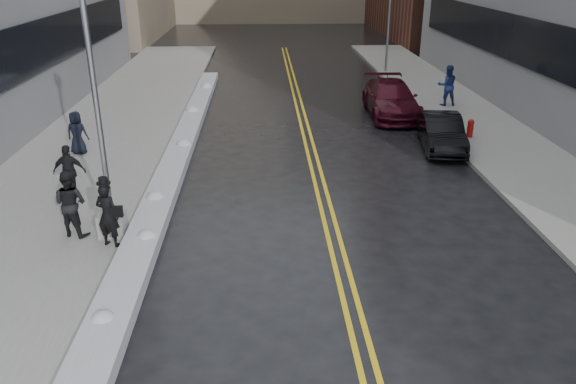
{
  "coord_description": "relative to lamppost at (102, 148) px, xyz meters",
  "views": [
    {
      "loc": [
        0.67,
        -11.37,
        6.91
      ],
      "look_at": [
        1.29,
        1.88,
        1.3
      ],
      "focal_mm": 35.0,
      "sensor_mm": 36.0,
      "label": 1
    }
  ],
  "objects": [
    {
      "name": "traffic_signal",
      "position": [
        11.8,
        22.0,
        0.87
      ],
      "size": [
        0.16,
        0.2,
        6.0
      ],
      "color": "gray",
      "rests_on": "sidewalk_east"
    },
    {
      "name": "lane_line_right",
      "position": [
        5.95,
        8.0,
        -2.53
      ],
      "size": [
        0.12,
        50.0,
        0.01
      ],
      "primitive_type": "cube",
      "color": "gold",
      "rests_on": "ground"
    },
    {
      "name": "pedestrian_fedora",
      "position": [
        0.1,
        -0.63,
        -1.55
      ],
      "size": [
        0.71,
        0.58,
        1.67
      ],
      "primitive_type": "imported",
      "rotation": [
        0.0,
        0.0,
        2.81
      ],
      "color": "black",
      "rests_on": "sidewalk_west"
    },
    {
      "name": "sidewalk_west",
      "position": [
        -2.45,
        8.0,
        -2.46
      ],
      "size": [
        5.5,
        50.0,
        0.15
      ],
      "primitive_type": "cube",
      "color": "gray",
      "rests_on": "ground"
    },
    {
      "name": "sidewalk_east",
      "position": [
        13.3,
        8.0,
        -2.46
      ],
      "size": [
        4.0,
        50.0,
        0.15
      ],
      "primitive_type": "cube",
      "color": "gray",
      "rests_on": "ground"
    },
    {
      "name": "ground",
      "position": [
        3.3,
        -2.0,
        -2.53
      ],
      "size": [
        160.0,
        160.0,
        0.0
      ],
      "primitive_type": "plane",
      "color": "black",
      "rests_on": "ground"
    },
    {
      "name": "car_maroon",
      "position": [
        9.93,
        11.98,
        -1.76
      ],
      "size": [
        2.34,
        5.4,
        1.55
      ],
      "primitive_type": "imported",
      "rotation": [
        0.0,
        0.0,
        -0.03
      ],
      "color": "#3B0916",
      "rests_on": "ground"
    },
    {
      "name": "lamppost",
      "position": [
        0.0,
        0.0,
        0.0
      ],
      "size": [
        0.65,
        0.65,
        7.62
      ],
      "color": "gray",
      "rests_on": "sidewalk_west"
    },
    {
      "name": "fire_hydrant",
      "position": [
        12.3,
        8.0,
        -1.98
      ],
      "size": [
        0.26,
        0.26,
        0.73
      ],
      "color": "maroon",
      "rests_on": "sidewalk_east"
    },
    {
      "name": "pedestrian_b",
      "position": [
        -1.0,
        0.02,
        -1.49
      ],
      "size": [
        1.06,
        0.95,
        1.79
      ],
      "primitive_type": "imported",
      "rotation": [
        0.0,
        0.0,
        2.77
      ],
      "color": "black",
      "rests_on": "sidewalk_west"
    },
    {
      "name": "pedestrian_east",
      "position": [
        12.9,
        13.17,
        -1.42
      ],
      "size": [
        0.94,
        0.74,
        1.93
      ],
      "primitive_type": "imported",
      "rotation": [
        0.0,
        0.0,
        3.14
      ],
      "color": "navy",
      "rests_on": "sidewalk_east"
    },
    {
      "name": "pedestrian_c",
      "position": [
        -2.8,
        6.63,
        -1.59
      ],
      "size": [
        0.83,
        0.6,
        1.58
      ],
      "primitive_type": "imported",
      "rotation": [
        0.0,
        0.0,
        3.01
      ],
      "color": "black",
      "rests_on": "sidewalk_west"
    },
    {
      "name": "car_black",
      "position": [
        10.8,
        7.0,
        -1.87
      ],
      "size": [
        1.92,
        4.18,
        1.33
      ],
      "primitive_type": "imported",
      "rotation": [
        0.0,
        0.0,
        -0.13
      ],
      "color": "black",
      "rests_on": "ground"
    },
    {
      "name": "snow_ridge",
      "position": [
        0.85,
        6.0,
        -2.36
      ],
      "size": [
        0.9,
        30.0,
        0.34
      ],
      "primitive_type": "cube",
      "color": "#B8B9C1",
      "rests_on": "ground"
    },
    {
      "name": "pedestrian_d",
      "position": [
        -1.8,
        2.52,
        -1.56
      ],
      "size": [
        0.96,
        0.4,
        1.64
      ],
      "primitive_type": "imported",
      "rotation": [
        0.0,
        0.0,
        3.14
      ],
      "color": "black",
      "rests_on": "sidewalk_west"
    },
    {
      "name": "lane_line_left",
      "position": [
        5.65,
        8.0,
        -2.53
      ],
      "size": [
        0.12,
        50.0,
        0.01
      ],
      "primitive_type": "cube",
      "color": "gold",
      "rests_on": "ground"
    }
  ]
}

